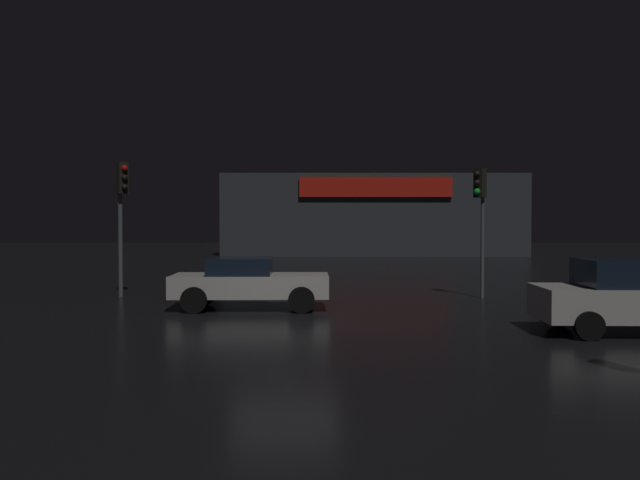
{
  "coord_description": "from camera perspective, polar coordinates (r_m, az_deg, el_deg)",
  "views": [
    {
      "loc": [
        0.82,
        -15.65,
        2.43
      ],
      "look_at": [
        0.87,
        5.39,
        1.84
      ],
      "focal_mm": 37.86,
      "sensor_mm": 36.0,
      "label": 1
    }
  ],
  "objects": [
    {
      "name": "car_far",
      "position": [
        16.19,
        25.27,
        -4.31
      ],
      "size": [
        4.51,
        2.15,
        1.61
      ],
      "color": "silver",
      "rests_on": "ground"
    },
    {
      "name": "traffic_signal_cross_left",
      "position": [
        22.56,
        -16.55,
        3.19
      ],
      "size": [
        0.42,
        0.42,
        4.32
      ],
      "color": "#595B60",
      "rests_on": "ground"
    },
    {
      "name": "traffic_signal_main",
      "position": [
        21.74,
        13.27,
        3.26
      ],
      "size": [
        0.42,
        0.42,
        4.08
      ],
      "color": "#595B60",
      "rests_on": "ground"
    },
    {
      "name": "car_near",
      "position": [
        18.8,
        -6.2,
        -3.56
      ],
      "size": [
        4.33,
        2.06,
        1.43
      ],
      "color": "silver",
      "rests_on": "ground"
    },
    {
      "name": "ground_plane",
      "position": [
        15.86,
        -3.12,
        -7.22
      ],
      "size": [
        120.0,
        120.0,
        0.0
      ],
      "primitive_type": "plane",
      "color": "black"
    },
    {
      "name": "store_building",
      "position": [
        49.53,
        4.23,
        2.1
      ],
      "size": [
        21.21,
        7.49,
        5.71
      ],
      "color": "#33383D",
      "rests_on": "ground"
    }
  ]
}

